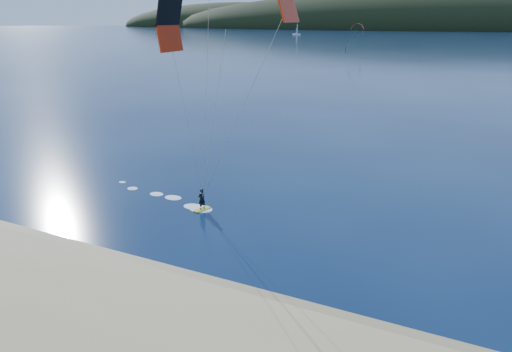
# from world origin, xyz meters

# --- Properties ---
(ground) EXTENTS (1800.00, 1800.00, 0.00)m
(ground) POSITION_xyz_m (0.00, 0.00, 0.00)
(ground) COLOR #071436
(ground) RESTS_ON ground
(wet_sand) EXTENTS (220.00, 2.50, 0.10)m
(wet_sand) POSITION_xyz_m (0.00, 4.50, 0.05)
(wet_sand) COLOR #978458
(wet_sand) RESTS_ON ground
(headland) EXTENTS (1200.00, 310.00, 140.00)m
(headland) POSITION_xyz_m (0.63, 745.28, 0.00)
(headland) COLOR black
(headland) RESTS_ON ground
(kitesurfer_near) EXTENTS (20.55, 9.88, 16.38)m
(kitesurfer_near) POSITION_xyz_m (4.36, 7.09, 13.09)
(kitesurfer_near) COLOR gold
(kitesurfer_near) RESTS_ON ground
(kitesurfer_far) EXTENTS (9.32, 5.29, 11.73)m
(kitesurfer_far) POSITION_xyz_m (-28.10, 198.28, 9.24)
(kitesurfer_far) COLOR gold
(kitesurfer_far) RESTS_ON ground
(sailboat) EXTENTS (7.66, 4.95, 10.94)m
(sailboat) POSITION_xyz_m (-127.38, 401.33, 0.81)
(sailboat) COLOR white
(sailboat) RESTS_ON ground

